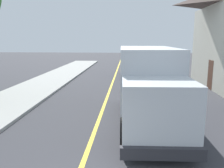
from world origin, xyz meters
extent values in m
cube|color=gold|center=(0.00, 10.00, 0.00)|extent=(0.16, 56.00, 0.01)
cube|color=silver|center=(2.14, 7.42, 1.90)|extent=(2.55, 5.07, 2.60)
cube|color=silver|center=(2.25, 3.92, 1.45)|extent=(2.34, 2.07, 1.70)
cube|color=#1E2D3D|center=(2.27, 3.02, 1.82)|extent=(2.04, 0.14, 0.75)
cube|color=#2D2D33|center=(2.28, 2.84, 0.42)|extent=(2.40, 0.27, 0.36)
cylinder|color=black|center=(3.29, 4.15, 0.50)|extent=(0.33, 1.01, 1.00)
cylinder|color=black|center=(1.19, 4.08, 0.50)|extent=(0.33, 1.01, 1.00)
cylinder|color=black|center=(3.15, 8.70, 0.50)|extent=(0.33, 1.01, 1.00)
cylinder|color=black|center=(1.05, 8.63, 0.50)|extent=(0.33, 1.01, 1.00)
cube|color=#B7B7BC|center=(1.99, 12.78, 0.65)|extent=(1.86, 4.42, 0.76)
cube|color=#1E2D3D|center=(1.99, 12.93, 1.35)|extent=(1.61, 1.82, 0.64)
cylinder|color=black|center=(2.76, 11.36, 0.32)|extent=(0.23, 0.64, 0.64)
cylinder|color=black|center=(1.18, 11.38, 0.32)|extent=(0.23, 0.64, 0.64)
cylinder|color=black|center=(2.79, 14.18, 0.32)|extent=(0.23, 0.64, 0.64)
cylinder|color=black|center=(1.22, 14.20, 0.32)|extent=(0.23, 0.64, 0.64)
cube|color=#2D4793|center=(1.78, 19.89, 0.65)|extent=(1.83, 4.41, 0.76)
cube|color=#1E2D3D|center=(1.78, 20.04, 1.35)|extent=(1.60, 1.81, 0.64)
cylinder|color=black|center=(2.56, 18.48, 0.32)|extent=(0.22, 0.64, 0.64)
cylinder|color=black|center=(0.98, 18.49, 0.32)|extent=(0.22, 0.64, 0.64)
cylinder|color=black|center=(2.58, 21.29, 0.32)|extent=(0.22, 0.64, 0.64)
cylinder|color=black|center=(1.00, 21.30, 0.32)|extent=(0.22, 0.64, 0.64)
cube|color=brown|center=(7.24, 13.75, 1.05)|extent=(0.10, 1.00, 2.10)
camera|label=1|loc=(1.28, -3.26, 3.56)|focal=37.29mm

